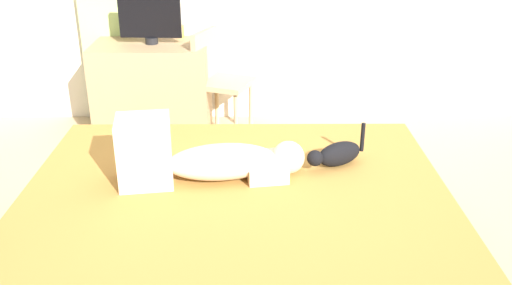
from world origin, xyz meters
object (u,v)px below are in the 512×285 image
(person_lying, at_px, (203,158))
(chair_by_desk, at_px, (217,76))
(desk, at_px, (153,89))
(tv_monitor, at_px, (150,20))
(cat, at_px, (336,154))
(bed, at_px, (237,229))
(cup, at_px, (180,31))

(person_lying, distance_m, chair_by_desk, 1.68)
(desk, xyz_separation_m, chair_by_desk, (0.52, -0.10, 0.14))
(desk, xyz_separation_m, tv_monitor, (0.02, -0.00, 0.55))
(cat, distance_m, tv_monitor, 2.08)
(bed, xyz_separation_m, chair_by_desk, (-0.19, 1.77, 0.27))
(bed, height_order, cat, cat)
(cat, xyz_separation_m, tv_monitor, (-1.22, 1.64, 0.37))
(desk, bearing_deg, person_lying, -72.88)
(desk, bearing_deg, bed, -69.09)
(bed, bearing_deg, cat, 23.84)
(bed, bearing_deg, desk, 110.91)
(tv_monitor, xyz_separation_m, chair_by_desk, (0.51, -0.10, -0.41))
(bed, distance_m, chair_by_desk, 1.80)
(cat, distance_m, desk, 2.07)
(cup, height_order, chair_by_desk, chair_by_desk)
(bed, height_order, tv_monitor, tv_monitor)
(cat, bearing_deg, bed, -156.16)
(person_lying, height_order, cup, cup)
(bed, distance_m, cup, 2.23)
(tv_monitor, distance_m, cup, 0.32)
(bed, xyz_separation_m, tv_monitor, (-0.70, 1.88, 0.68))
(bed, relative_size, cat, 6.60)
(tv_monitor, height_order, chair_by_desk, tv_monitor)
(desk, distance_m, chair_by_desk, 0.55)
(cat, bearing_deg, desk, 127.05)
(bed, xyz_separation_m, desk, (-0.72, 1.88, 0.13))
(tv_monitor, xyz_separation_m, cup, (0.19, 0.22, -0.13))
(cat, bearing_deg, chair_by_desk, 114.99)
(desk, bearing_deg, tv_monitor, -0.00)
(person_lying, relative_size, chair_by_desk, 1.10)
(desk, height_order, cup, cup)
(bed, xyz_separation_m, person_lying, (-0.17, 0.09, 0.36))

